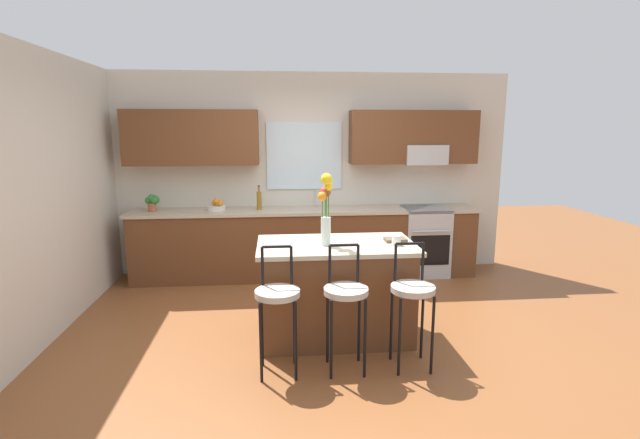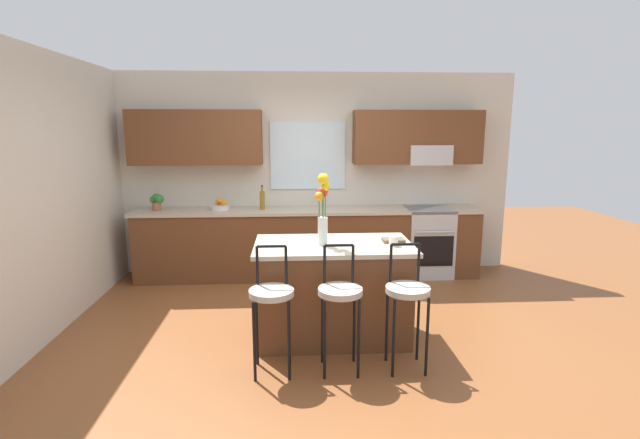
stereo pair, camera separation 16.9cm
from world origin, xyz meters
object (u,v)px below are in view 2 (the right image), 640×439
at_px(flower_vase, 323,206).
at_px(potted_plant_small, 157,201).
at_px(cookbook, 393,240).
at_px(mug_ceramic, 394,241).
at_px(bar_stool_far, 407,295).
at_px(fruit_bowl_oranges, 220,206).
at_px(oven_range, 427,241).
at_px(bottle_olive_oil, 262,200).
at_px(bar_stool_near, 272,298).
at_px(kitchen_island, 333,290).
at_px(bar_stool_middle, 340,297).

height_order(flower_vase, potted_plant_small, flower_vase).
height_order(flower_vase, cookbook, flower_vase).
xyz_separation_m(mug_ceramic, potted_plant_small, (-2.66, 2.02, 0.08)).
distance_m(bar_stool_far, flower_vase, 1.08).
distance_m(cookbook, fruit_bowl_oranges, 2.67).
bearing_deg(fruit_bowl_oranges, cookbook, -44.94).
bearing_deg(oven_range, cookbook, -115.37).
bearing_deg(mug_ceramic, bar_stool_far, -88.39).
bearing_deg(bottle_olive_oil, fruit_bowl_oranges, 179.61).
bearing_deg(bar_stool_near, bottle_olive_oil, 94.94).
relative_size(kitchen_island, mug_ceramic, 16.19).
relative_size(mug_ceramic, bottle_olive_oil, 0.28).
bearing_deg(bar_stool_near, flower_vase, 52.14).
height_order(oven_range, kitchen_island, same).
height_order(mug_ceramic, potted_plant_small, potted_plant_small).
distance_m(mug_ceramic, bottle_olive_oil, 2.41).
distance_m(bar_stool_far, fruit_bowl_oranges, 3.17).
bearing_deg(oven_range, bottle_olive_oil, 179.36).
bearing_deg(bar_stool_far, bar_stool_near, 180.00).
distance_m(bar_stool_middle, cookbook, 0.92).
bearing_deg(kitchen_island, bottle_olive_oil, 112.00).
distance_m(oven_range, bottle_olive_oil, 2.29).
xyz_separation_m(oven_range, cookbook, (-0.88, -1.85, 0.48)).
xyz_separation_m(kitchen_island, bar_stool_near, (-0.55, -0.63, 0.17)).
height_order(cookbook, potted_plant_small, potted_plant_small).
distance_m(oven_range, mug_ceramic, 2.26).
xyz_separation_m(oven_range, bar_stool_near, (-2.00, -2.51, 0.18)).
bearing_deg(bottle_olive_oil, cookbook, -54.61).
distance_m(kitchen_island, potted_plant_small, 2.91).
bearing_deg(oven_range, potted_plant_small, 179.63).
relative_size(oven_range, bar_stool_middle, 0.88).
relative_size(kitchen_island, bottle_olive_oil, 4.57).
height_order(mug_ceramic, fruit_bowl_oranges, fruit_bowl_oranges).
bearing_deg(oven_range, kitchen_island, -127.57).
xyz_separation_m(bar_stool_near, flower_vase, (0.45, 0.57, 0.65)).
xyz_separation_m(bar_stool_far, cookbook, (0.02, 0.65, 0.30)).
relative_size(flower_vase, cookbook, 3.30).
bearing_deg(fruit_bowl_oranges, bottle_olive_oil, -0.39).
bearing_deg(fruit_bowl_oranges, bar_stool_far, -53.60).
xyz_separation_m(bar_stool_middle, bottle_olive_oil, (-0.77, 2.53, 0.41)).
bearing_deg(kitchen_island, bar_stool_far, -48.89).
height_order(bar_stool_near, fruit_bowl_oranges, fruit_bowl_oranges).
relative_size(oven_range, bottle_olive_oil, 2.88).
distance_m(bar_stool_near, mug_ceramic, 1.24).
bearing_deg(kitchen_island, mug_ceramic, -12.87).
height_order(bar_stool_far, bottle_olive_oil, bottle_olive_oil).
height_order(oven_range, fruit_bowl_oranges, fruit_bowl_oranges).
xyz_separation_m(kitchen_island, fruit_bowl_oranges, (-1.32, 1.91, 0.50)).
bearing_deg(bottle_olive_oil, potted_plant_small, -179.94).
distance_m(flower_vase, potted_plant_small, 2.82).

